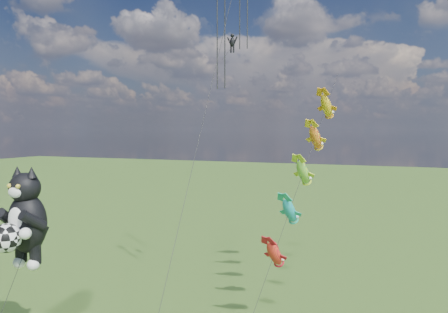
% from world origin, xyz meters
% --- Properties ---
extents(cat_kite_rig, '(2.86, 4.30, 11.37)m').
position_xyz_m(cat_kite_rig, '(1.23, -2.74, 8.37)').
color(cat_kite_rig, brown).
rests_on(cat_kite_rig, ground).
extents(fish_windsock_rig, '(3.72, 15.59, 18.30)m').
position_xyz_m(fish_windsock_rig, '(14.58, 10.62, 10.27)').
color(fish_windsock_rig, brown).
rests_on(fish_windsock_rig, ground).
extents(parafoil_rig, '(2.02, 17.48, 28.21)m').
position_xyz_m(parafoil_rig, '(9.55, 8.72, 20.88)').
color(parafoil_rig, brown).
rests_on(parafoil_rig, ground).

